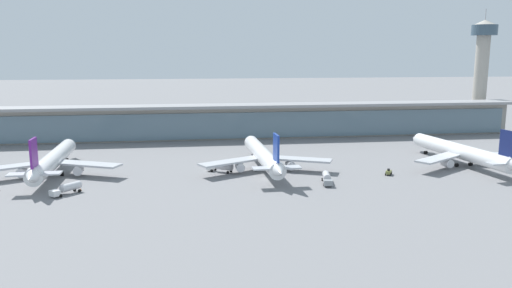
{
  "coord_description": "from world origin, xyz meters",
  "views": [
    {
      "loc": [
        -22.78,
        -141.85,
        37.11
      ],
      "look_at": [
        0.0,
        21.35,
        6.83
      ],
      "focal_mm": 34.72,
      "sensor_mm": 36.0,
      "label": 1
    }
  ],
  "objects_px": {
    "service_truck_mid_apron_olive": "(389,172)",
    "safety_cone_bravo": "(81,189)",
    "airliner_centre_stand": "(263,156)",
    "service_truck_near_nose_grey": "(327,178)",
    "airliner_left_stand": "(53,160)",
    "control_tower": "(482,64)",
    "service_truck_under_wing_white": "(67,188)",
    "service_truck_on_taxiway_white": "(221,167)",
    "airliner_right_stand": "(462,152)"
  },
  "relations": [
    {
      "from": "airliner_left_stand",
      "to": "safety_cone_bravo",
      "type": "height_order",
      "value": "airliner_left_stand"
    },
    {
      "from": "service_truck_near_nose_grey",
      "to": "service_truck_on_taxiway_white",
      "type": "height_order",
      "value": "same"
    },
    {
      "from": "airliner_centre_stand",
      "to": "service_truck_under_wing_white",
      "type": "relative_size",
      "value": 7.13
    },
    {
      "from": "service_truck_mid_apron_olive",
      "to": "safety_cone_bravo",
      "type": "distance_m",
      "value": 90.97
    },
    {
      "from": "airliner_left_stand",
      "to": "service_truck_mid_apron_olive",
      "type": "distance_m",
      "value": 103.78
    },
    {
      "from": "airliner_left_stand",
      "to": "service_truck_under_wing_white",
      "type": "height_order",
      "value": "airliner_left_stand"
    },
    {
      "from": "airliner_left_stand",
      "to": "safety_cone_bravo",
      "type": "distance_m",
      "value": 23.03
    },
    {
      "from": "service_truck_on_taxiway_white",
      "to": "safety_cone_bravo",
      "type": "relative_size",
      "value": 12.15
    },
    {
      "from": "safety_cone_bravo",
      "to": "airliner_right_stand",
      "type": "bearing_deg",
      "value": 6.81
    },
    {
      "from": "airliner_centre_stand",
      "to": "service_truck_under_wing_white",
      "type": "height_order",
      "value": "airliner_centre_stand"
    },
    {
      "from": "service_truck_mid_apron_olive",
      "to": "service_truck_on_taxiway_white",
      "type": "xyz_separation_m",
      "value": [
        -51.14,
        10.88,
        0.83
      ]
    },
    {
      "from": "airliner_right_stand",
      "to": "service_truck_near_nose_grey",
      "type": "relative_size",
      "value": 6.28
    },
    {
      "from": "airliner_right_stand",
      "to": "control_tower",
      "type": "distance_m",
      "value": 95.44
    },
    {
      "from": "service_truck_mid_apron_olive",
      "to": "safety_cone_bravo",
      "type": "height_order",
      "value": "service_truck_mid_apron_olive"
    },
    {
      "from": "service_truck_on_taxiway_white",
      "to": "control_tower",
      "type": "bearing_deg",
      "value": 29.04
    },
    {
      "from": "airliner_left_stand",
      "to": "service_truck_under_wing_white",
      "type": "xyz_separation_m",
      "value": [
        9.19,
        -22.54,
        -2.97
      ]
    },
    {
      "from": "service_truck_on_taxiway_white",
      "to": "airliner_right_stand",
      "type": "bearing_deg",
      "value": -1.19
    },
    {
      "from": "airliner_left_stand",
      "to": "airliner_right_stand",
      "type": "relative_size",
      "value": 1.0
    },
    {
      "from": "control_tower",
      "to": "service_truck_mid_apron_olive",
      "type": "bearing_deg",
      "value": -133.93
    },
    {
      "from": "airliner_centre_stand",
      "to": "safety_cone_bravo",
      "type": "xyz_separation_m",
      "value": [
        -53.39,
        -17.25,
        -4.36
      ]
    },
    {
      "from": "service_truck_mid_apron_olive",
      "to": "control_tower",
      "type": "relative_size",
      "value": 0.06
    },
    {
      "from": "airliner_left_stand",
      "to": "airliner_right_stand",
      "type": "bearing_deg",
      "value": -2.11
    },
    {
      "from": "service_truck_under_wing_white",
      "to": "service_truck_mid_apron_olive",
      "type": "bearing_deg",
      "value": 5.18
    },
    {
      "from": "control_tower",
      "to": "service_truck_on_taxiway_white",
      "type": "bearing_deg",
      "value": -150.96
    },
    {
      "from": "safety_cone_bravo",
      "to": "service_truck_near_nose_grey",
      "type": "bearing_deg",
      "value": -1.68
    },
    {
      "from": "service_truck_near_nose_grey",
      "to": "airliner_right_stand",
      "type": "bearing_deg",
      "value": 17.78
    },
    {
      "from": "airliner_right_stand",
      "to": "service_truck_near_nose_grey",
      "type": "xyz_separation_m",
      "value": [
        -51.04,
        -16.36,
        -2.97
      ]
    },
    {
      "from": "airliner_right_stand",
      "to": "service_truck_under_wing_white",
      "type": "distance_m",
      "value": 124.12
    },
    {
      "from": "airliner_left_stand",
      "to": "service_truck_on_taxiway_white",
      "type": "relative_size",
      "value": 6.55
    },
    {
      "from": "airliner_centre_stand",
      "to": "service_truck_on_taxiway_white",
      "type": "relative_size",
      "value": 6.55
    },
    {
      "from": "service_truck_mid_apron_olive",
      "to": "service_truck_on_taxiway_white",
      "type": "height_order",
      "value": "service_truck_on_taxiway_white"
    },
    {
      "from": "service_truck_near_nose_grey",
      "to": "service_truck_under_wing_white",
      "type": "distance_m",
      "value": 71.8
    },
    {
      "from": "airliner_centre_stand",
      "to": "service_truck_near_nose_grey",
      "type": "xyz_separation_m",
      "value": [
        15.66,
        -19.27,
        -2.97
      ]
    },
    {
      "from": "service_truck_near_nose_grey",
      "to": "control_tower",
      "type": "height_order",
      "value": "control_tower"
    },
    {
      "from": "airliner_left_stand",
      "to": "service_truck_near_nose_grey",
      "type": "height_order",
      "value": "airliner_left_stand"
    },
    {
      "from": "service_truck_under_wing_white",
      "to": "airliner_right_stand",
      "type": "bearing_deg",
      "value": 8.19
    },
    {
      "from": "airliner_centre_stand",
      "to": "control_tower",
      "type": "relative_size",
      "value": 0.96
    },
    {
      "from": "airliner_left_stand",
      "to": "control_tower",
      "type": "bearing_deg",
      "value": 20.92
    },
    {
      "from": "safety_cone_bravo",
      "to": "service_truck_on_taxiway_white",
      "type": "bearing_deg",
      "value": 21.97
    },
    {
      "from": "service_truck_on_taxiway_white",
      "to": "safety_cone_bravo",
      "type": "bearing_deg",
      "value": -158.03
    },
    {
      "from": "service_truck_mid_apron_olive",
      "to": "airliner_left_stand",
      "type": "bearing_deg",
      "value": 172.2
    },
    {
      "from": "airliner_centre_stand",
      "to": "control_tower",
      "type": "xyz_separation_m",
      "value": [
        118.79,
        72.33,
        27.07
      ]
    },
    {
      "from": "service_truck_near_nose_grey",
      "to": "airliner_left_stand",
      "type": "bearing_deg",
      "value": 165.31
    },
    {
      "from": "service_truck_under_wing_white",
      "to": "control_tower",
      "type": "distance_m",
      "value": 200.33
    },
    {
      "from": "service_truck_mid_apron_olive",
      "to": "safety_cone_bravo",
      "type": "relative_size",
      "value": 4.76
    },
    {
      "from": "airliner_left_stand",
      "to": "service_truck_mid_apron_olive",
      "type": "xyz_separation_m",
      "value": [
        102.75,
        -14.07,
        -3.8
      ]
    },
    {
      "from": "airliner_right_stand",
      "to": "service_truck_mid_apron_olive",
      "type": "distance_m",
      "value": 30.91
    },
    {
      "from": "service_truck_under_wing_white",
      "to": "service_truck_near_nose_grey",
      "type": "bearing_deg",
      "value": 1.05
    },
    {
      "from": "service_truck_near_nose_grey",
      "to": "control_tower",
      "type": "distance_m",
      "value": 141.17
    },
    {
      "from": "service_truck_near_nose_grey",
      "to": "safety_cone_bravo",
      "type": "xyz_separation_m",
      "value": [
        -69.05,
        2.02,
        -1.39
      ]
    }
  ]
}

